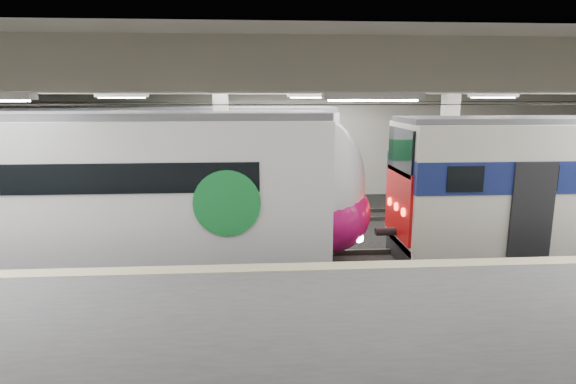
{
  "coord_description": "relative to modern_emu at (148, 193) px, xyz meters",
  "views": [
    {
      "loc": [
        -1.89,
        -13.65,
        4.97
      ],
      "look_at": [
        -0.86,
        1.0,
        2.0
      ],
      "focal_mm": 30.0,
      "sensor_mm": 36.0,
      "label": 1
    }
  ],
  "objects": [
    {
      "name": "modern_emu",
      "position": [
        0.0,
        0.0,
        0.0
      ],
      "size": [
        14.0,
        2.89,
        4.51
      ],
      "color": "white",
      "rests_on": "ground"
    },
    {
      "name": "far_train",
      "position": [
        -0.86,
        5.5,
        0.11
      ],
      "size": [
        14.16,
        3.0,
        4.51
      ],
      "rotation": [
        0.0,
        0.0,
        0.01
      ],
      "color": "white",
      "rests_on": "ground"
    },
    {
      "name": "station_hall",
      "position": [
        4.93,
        -1.74,
        1.03
      ],
      "size": [
        36.0,
        24.0,
        5.75
      ],
      "color": "black",
      "rests_on": "ground"
    }
  ]
}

